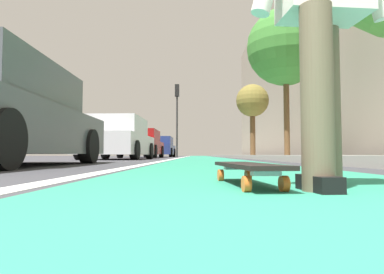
# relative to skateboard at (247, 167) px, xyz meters

# --- Properties ---
(ground_plane) EXTENTS (80.00, 80.00, 0.00)m
(ground_plane) POSITION_rel_skateboard_xyz_m (8.65, -0.11, -0.09)
(ground_plane) COLOR #38383D
(bike_lane_paint) EXTENTS (56.00, 2.15, 0.00)m
(bike_lane_paint) POSITION_rel_skateboard_xyz_m (22.65, -0.11, -0.09)
(bike_lane_paint) COLOR #288466
(bike_lane_paint) RESTS_ON ground
(lane_stripe_white) EXTENTS (52.00, 0.16, 0.01)m
(lane_stripe_white) POSITION_rel_skateboard_xyz_m (18.65, 1.11, -0.09)
(lane_stripe_white) COLOR silver
(lane_stripe_white) RESTS_ON ground
(sidewalk_curb) EXTENTS (52.00, 3.20, 0.15)m
(sidewalk_curb) POSITION_rel_skateboard_xyz_m (16.65, -3.36, -0.02)
(sidewalk_curb) COLOR #9E9B93
(sidewalk_curb) RESTS_ON ground
(building_facade) EXTENTS (40.00, 1.20, 12.99)m
(building_facade) POSITION_rel_skateboard_xyz_m (20.65, -6.27, 6.40)
(building_facade) COLOR gray
(building_facade) RESTS_ON ground
(skateboard) EXTENTS (0.86, 0.29, 0.11)m
(skateboard) POSITION_rel_skateboard_xyz_m (0.00, 0.00, 0.00)
(skateboard) COLOR orange
(skateboard) RESTS_ON ground
(parked_car_mid) EXTENTS (4.30, 2.08, 1.47)m
(parked_car_mid) POSITION_rel_skateboard_xyz_m (9.82, 3.01, 0.61)
(parked_car_mid) COLOR silver
(parked_car_mid) RESTS_ON ground
(parked_car_far) EXTENTS (4.61, 1.99, 1.50)m
(parked_car_far) POSITION_rel_skateboard_xyz_m (15.92, 3.17, 0.63)
(parked_car_far) COLOR maroon
(parked_car_far) RESTS_ON ground
(parked_car_end) EXTENTS (4.60, 2.03, 1.49)m
(parked_car_end) POSITION_rel_skateboard_xyz_m (22.66, 2.91, 0.63)
(parked_car_end) COLOR navy
(parked_car_end) RESTS_ON ground
(traffic_light) EXTENTS (0.33, 0.28, 4.79)m
(traffic_light) POSITION_rel_skateboard_xyz_m (19.64, 1.51, 3.18)
(traffic_light) COLOR #2D2D2D
(traffic_light) RESTS_ON ground
(street_tree_mid) EXTENTS (2.77, 2.77, 5.43)m
(street_tree_mid) POSITION_rel_skateboard_xyz_m (9.93, -2.96, 3.94)
(street_tree_mid) COLOR brown
(street_tree_mid) RESTS_ON ground
(street_tree_far) EXTENTS (1.86, 1.86, 4.20)m
(street_tree_far) POSITION_rel_skateboard_xyz_m (16.94, -2.96, 3.11)
(street_tree_far) COLOR brown
(street_tree_far) RESTS_ON ground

